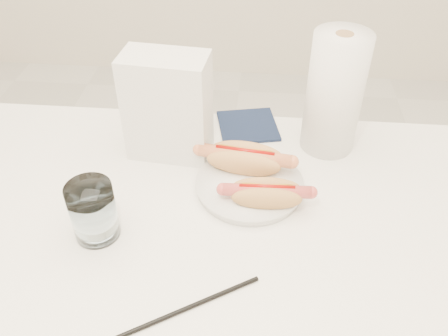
# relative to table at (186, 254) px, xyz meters

# --- Properties ---
(table) EXTENTS (1.20, 0.80, 0.75)m
(table) POSITION_rel_table_xyz_m (0.00, 0.00, 0.00)
(table) COLOR white
(table) RESTS_ON ground
(plate) EXTENTS (0.22, 0.22, 0.02)m
(plate) POSITION_rel_table_xyz_m (0.11, 0.13, 0.07)
(plate) COLOR white
(plate) RESTS_ON table
(hotdog_left) EXTENTS (0.19, 0.09, 0.05)m
(hotdog_left) POSITION_rel_table_xyz_m (0.10, 0.18, 0.10)
(hotdog_left) COLOR tan
(hotdog_left) RESTS_ON plate
(hotdog_right) EXTENTS (0.17, 0.07, 0.05)m
(hotdog_right) POSITION_rel_table_xyz_m (0.15, 0.08, 0.10)
(hotdog_right) COLOR tan
(hotdog_right) RESTS_ON plate
(water_glass) EXTENTS (0.08, 0.08, 0.11)m
(water_glass) POSITION_rel_table_xyz_m (-0.16, -0.01, 0.12)
(water_glass) COLOR white
(water_glass) RESTS_ON table
(chopstick_near) EXTENTS (0.21, 0.14, 0.01)m
(chopstick_near) POSITION_rel_table_xyz_m (0.03, -0.16, 0.06)
(chopstick_near) COLOR black
(chopstick_near) RESTS_ON table
(napkin_box) EXTENTS (0.18, 0.11, 0.23)m
(napkin_box) POSITION_rel_table_xyz_m (-0.07, 0.24, 0.18)
(napkin_box) COLOR white
(napkin_box) RESTS_ON table
(navy_napkin) EXTENTS (0.16, 0.16, 0.01)m
(navy_napkin) POSITION_rel_table_xyz_m (0.10, 0.35, 0.06)
(navy_napkin) COLOR #101A34
(navy_napkin) RESTS_ON table
(paper_towel_roll) EXTENTS (0.15, 0.15, 0.27)m
(paper_towel_roll) POSITION_rel_table_xyz_m (0.28, 0.30, 0.19)
(paper_towel_roll) COLOR white
(paper_towel_roll) RESTS_ON table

